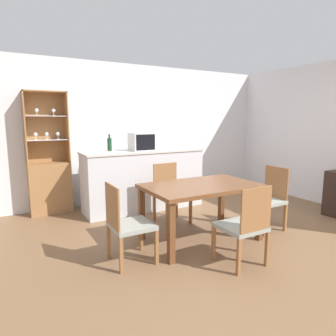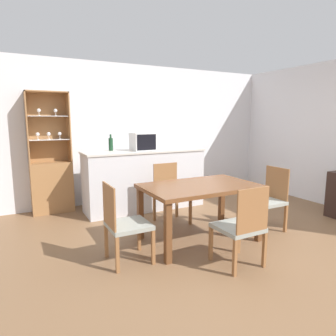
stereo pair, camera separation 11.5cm
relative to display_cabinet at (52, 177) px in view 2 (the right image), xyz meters
name	(u,v)px [view 2 (the right image)]	position (x,y,z in m)	size (l,w,h in m)	color
ground_plane	(236,242)	(1.89, -2.45, -0.59)	(18.00, 18.00, 0.00)	brown
wall_back	(150,133)	(1.89, 0.18, 0.68)	(6.80, 0.06, 2.55)	silver
kitchen_counter	(145,180)	(1.45, -0.54, -0.08)	(2.08, 0.62, 1.02)	silver
display_cabinet	(52,177)	(0.00, 0.00, 0.00)	(0.65, 0.32, 1.98)	#A37042
dining_table	(200,192)	(1.52, -2.14, 0.05)	(1.43, 0.89, 0.73)	brown
dining_chair_side_right_near	(268,199)	(2.58, -2.28, -0.16)	(0.44, 0.44, 0.88)	#999E93
dining_chair_side_left_near	(124,224)	(0.47, -2.28, -0.16)	(0.44, 0.44, 0.88)	#999E93
dining_chair_head_near	(241,226)	(1.52, -2.93, -0.16)	(0.44, 0.44, 0.88)	#999E93
dining_chair_head_far	(170,194)	(1.52, -1.36, -0.16)	(0.45, 0.45, 0.88)	#999E93
microwave	(147,141)	(1.49, -0.55, 0.58)	(0.52, 0.34, 0.30)	silver
wine_bottle	(111,144)	(0.93, -0.34, 0.54)	(0.07, 0.07, 0.27)	#193D23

